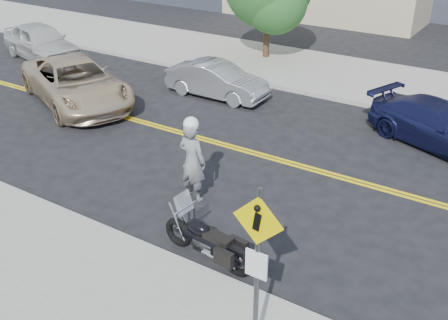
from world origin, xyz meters
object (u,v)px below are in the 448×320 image
motorcycle (207,232)px  parked_car_blue (441,126)px  parked_car_white (41,42)px  pedestrian_sign (257,261)px  parked_car_silver (217,80)px  motorcyclist (192,159)px  suv (76,82)px

motorcycle → parked_car_blue: (2.73, 7.87, -0.02)m
parked_car_white → pedestrian_sign: bearing=-105.8°
parked_car_blue → parked_car_white: bearing=112.3°
parked_car_silver → parked_car_blue: (7.58, 0.06, 0.02)m
pedestrian_sign → parked_car_silver: size_ratio=0.81×
pedestrian_sign → motorcyclist: pedestrian_sign is taller
pedestrian_sign → motorcycle: size_ratio=1.41×
pedestrian_sign → parked_car_silver: (-6.90, 9.52, -1.35)m
pedestrian_sign → motorcyclist: 5.07m
pedestrian_sign → motorcyclist: size_ratio=1.41×
parked_car_white → parked_car_blue: (16.42, 0.30, -0.13)m
suv → parked_car_white: (-5.14, 2.88, 0.01)m
pedestrian_sign → parked_car_blue: bearing=85.9°
suv → parked_car_white: parked_car_white is taller
motorcycle → parked_car_white: bearing=156.5°
motorcyclist → parked_car_blue: motorcyclist is taller
suv → pedestrian_sign: bearing=-97.2°
motorcyclist → suv: bearing=-20.9°
suv → parked_car_silver: 4.84m
pedestrian_sign → suv: pedestrian_sign is taller
suv → parked_car_blue: 11.72m
parked_car_silver → motorcycle: bearing=-148.3°
motorcycle → parked_car_silver: 9.19m
suv → parked_car_blue: (11.28, 3.18, -0.12)m
motorcycle → parked_car_silver: bearing=127.3°
motorcyclist → parked_car_silver: size_ratio=0.57×
parked_car_silver → parked_car_blue: 7.58m
motorcyclist → suv: 7.58m
motorcyclist → parked_car_blue: bearing=-123.0°
parked_car_silver → parked_car_blue: size_ratio=0.86×
motorcycle → parked_car_silver: (-4.86, 7.80, -0.03)m
motorcyclist → parked_car_silver: bearing=-59.6°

